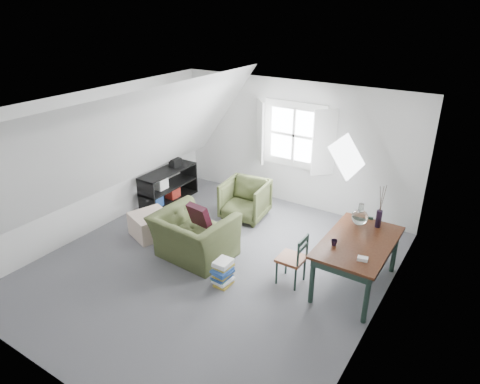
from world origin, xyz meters
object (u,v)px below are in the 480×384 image
Objects in this scene: ottoman at (151,225)px; magazine_stack at (223,273)px; armchair_far at (245,217)px; media_shelf at (167,188)px; dining_chair_far at (363,233)px; armchair_near at (195,256)px; dining_table at (358,247)px; dining_chair_near at (293,258)px.

magazine_stack is (1.91, -0.50, -0.01)m from ottoman.
media_shelf reaches higher than armchair_far.
ottoman is 3.63m from dining_chair_far.
ottoman is at bearing -3.49° from armchair_near.
media_shelf is 3.41× the size of magazine_stack.
armchair_far is 2.35m from dining_chair_far.
dining_table is 3.88× the size of magazine_stack.
magazine_stack is at bearing -73.31° from armchair_far.
ottoman is (-1.04, -1.48, 0.21)m from armchair_far.
magazine_stack is at bearing -147.35° from dining_table.
dining_chair_near is 0.60× the size of media_shelf.
magazine_stack is at bearing -14.58° from ottoman.
dining_table reaches higher than armchair_far.
ottoman is at bearing -62.52° from media_shelf.
armchair_near is at bearing -99.81° from dining_chair_near.
dining_chair_far is 4.04m from media_shelf.
armchair_far is 0.54× the size of dining_table.
dining_table is at bearing -11.46° from media_shelf.
dining_table is 1.97m from magazine_stack.
dining_chair_near is (1.70, -1.39, 0.42)m from armchair_far.
ottoman is 3.60m from dining_table.
dining_table reaches higher than armchair_near.
dining_chair_far reaches higher than dining_chair_near.
dining_chair_far is 2.05× the size of magazine_stack.
dining_chair_near reaches higher than dining_table.
armchair_far is at bearing -12.36° from dining_chair_far.
media_shelf is at bearing 171.51° from dining_table.
ottoman is at bearing -131.94° from armchair_far.
dining_chair_far is (2.26, 1.51, 0.42)m from armchair_near.
magazine_stack is at bearing 159.90° from armchair_near.
media_shelf is at bearing -178.01° from armchair_far.
media_shelf is (-1.78, 1.35, 0.31)m from armchair_near.
magazine_stack reaches higher than armchair_near.
magazine_stack is (-0.84, -0.59, -0.22)m from dining_chair_near.
dining_chair_far is at bearing 22.31° from ottoman.
magazine_stack is (0.87, -1.98, 0.20)m from armchair_far.
dining_table is 0.93m from dining_chair_near.
dining_chair_far is at bearing 103.14° from dining_table.
dining_chair_far is 0.60× the size of media_shelf.
dining_chair_far is 2.37m from magazine_stack.
ottoman is 0.41× the size of dining_table.
ottoman is at bearing -105.84° from dining_chair_near.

